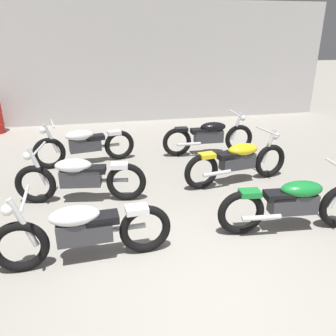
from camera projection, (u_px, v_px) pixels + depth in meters
The scene contains 8 objects.
ground_plane at pixel (212, 290), 3.81m from camera, with size 60.00×60.00×0.00m, color gray.
back_wall at pixel (129, 63), 10.49m from camera, with size 12.87×0.24×3.60m, color #BCBAB7.
motorcycle_left_row_0 at pixel (83, 229), 4.14m from camera, with size 2.17×0.68×0.97m.
motorcycle_left_row_1 at pixel (80, 177), 5.65m from camera, with size 2.16×0.68×0.97m.
motorcycle_left_row_2 at pixel (84, 144), 7.31m from camera, with size 2.16×0.74×0.97m.
motorcycle_right_row_0 at pixel (294, 202), 4.80m from camera, with size 2.17×0.68×0.97m.
motorcycle_right_row_1 at pixel (238, 160), 6.38m from camera, with size 2.16×0.73×0.97m.
motorcycle_right_row_2 at pixel (209, 136), 7.91m from camera, with size 2.17×0.68×0.97m.
Camera 1 is at (-1.12, -2.86, 2.68)m, focal length 36.44 mm.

